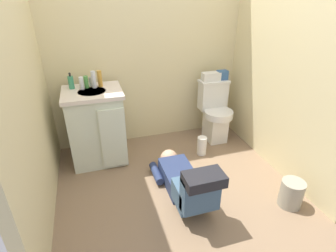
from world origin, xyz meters
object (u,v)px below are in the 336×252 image
(bottle_clear, at_px, (94,80))
(trash_can, at_px, (291,193))
(faucet, at_px, (90,82))
(tissue_box, at_px, (211,76))
(toiletry_bag, at_px, (222,75))
(bottle_green, at_px, (86,82))
(bottle_amber, at_px, (100,79))
(person_plumber, at_px, (185,181))
(paper_towel_roll, at_px, (202,146))
(toilet, at_px, (215,112))
(soap_dispenser, at_px, (71,82))
(bottle_white, at_px, (81,83))
(vanity_cabinet, at_px, (97,126))

(bottle_clear, bearing_deg, trash_can, -41.27)
(faucet, height_order, trash_can, faucet)
(tissue_box, bearing_deg, toiletry_bag, 0.00)
(tissue_box, relative_size, bottle_clear, 1.24)
(bottle_green, distance_m, bottle_amber, 0.14)
(person_plumber, relative_size, paper_towel_roll, 4.81)
(toilet, distance_m, bottle_clear, 1.51)
(toiletry_bag, height_order, soap_dispenser, soap_dispenser)
(soap_dispenser, bearing_deg, bottle_green, -7.27)
(toiletry_bag, bearing_deg, person_plumber, -129.34)
(person_plumber, height_order, soap_dispenser, soap_dispenser)
(bottle_green, bearing_deg, bottle_clear, -15.98)
(bottle_white, xyz_separation_m, bottle_clear, (0.12, 0.01, 0.02))
(faucet, xyz_separation_m, bottle_amber, (0.10, -0.04, 0.03))
(trash_can, xyz_separation_m, paper_towel_roll, (-0.43, 1.00, -0.02))
(bottle_green, distance_m, paper_towel_roll, 1.46)
(faucet, distance_m, paper_towel_roll, 1.43)
(bottle_white, relative_size, bottle_green, 1.03)
(toilet, xyz_separation_m, bottle_green, (-1.49, 0.05, 0.52))
(bottle_white, height_order, bottle_green, bottle_white)
(bottle_clear, relative_size, paper_towel_roll, 0.80)
(faucet, height_order, bottle_white, bottle_white)
(toiletry_bag, bearing_deg, faucet, -179.89)
(soap_dispenser, height_order, trash_can, soap_dispenser)
(toiletry_bag, relative_size, bottle_white, 0.96)
(soap_dispenser, relative_size, bottle_clear, 0.94)
(tissue_box, bearing_deg, bottle_amber, -178.26)
(vanity_cabinet, xyz_separation_m, soap_dispenser, (-0.19, 0.13, 0.47))
(toilet, bearing_deg, toiletry_bag, 40.77)
(vanity_cabinet, relative_size, bottle_clear, 4.63)
(bottle_amber, relative_size, trash_can, 0.67)
(faucet, relative_size, toiletry_bag, 0.81)
(vanity_cabinet, height_order, toiletry_bag, toiletry_bag)
(bottle_green, bearing_deg, paper_towel_roll, -17.26)
(toilet, relative_size, bottle_clear, 4.24)
(soap_dispenser, bearing_deg, bottle_clear, -10.28)
(person_plumber, bearing_deg, tissue_box, 56.02)
(bottle_amber, distance_m, trash_can, 2.16)
(vanity_cabinet, bearing_deg, bottle_amber, 48.73)
(faucet, xyz_separation_m, bottle_green, (-0.04, -0.04, 0.01))
(bottle_clear, bearing_deg, faucet, 120.40)
(toilet, xyz_separation_m, bottle_white, (-1.53, 0.02, 0.52))
(toiletry_bag, bearing_deg, bottle_amber, -178.44)
(tissue_box, distance_m, paper_towel_roll, 0.84)
(toilet, height_order, trash_can, toilet)
(vanity_cabinet, bearing_deg, bottle_clear, 69.14)
(person_plumber, bearing_deg, faucet, 124.43)
(vanity_cabinet, xyz_separation_m, person_plumber, (0.70, -0.88, -0.24))
(bottle_white, bearing_deg, faucet, 38.91)
(toilet, height_order, tissue_box, tissue_box)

